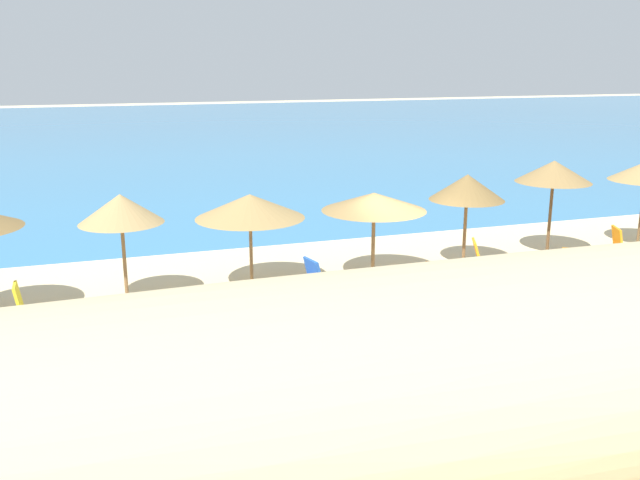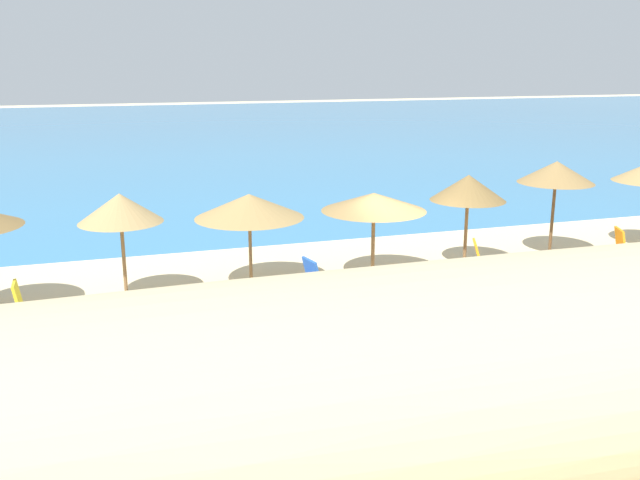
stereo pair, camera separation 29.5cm
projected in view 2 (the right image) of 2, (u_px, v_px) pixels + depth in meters
ground_plane at (415, 295)px, 16.87m from camera, size 160.00×160.00×0.00m
sea_water at (195, 132)px, 54.28m from camera, size 160.00×69.91×0.01m
beach_umbrella_3 at (120, 208)px, 15.82m from camera, size 1.94×1.94×2.62m
beach_umbrella_4 at (249, 206)px, 16.71m from camera, size 2.67×2.67×2.44m
beach_umbrella_5 at (374, 202)px, 17.43m from camera, size 2.67×2.67×2.33m
beach_umbrella_6 at (468, 188)px, 18.60m from camera, size 2.05×2.05×2.59m
beach_umbrella_7 at (556, 172)px, 19.53m from camera, size 2.14×2.14×2.80m
lounge_chair_0 at (297, 289)px, 15.97m from camera, size 1.53×0.92×1.11m
lounge_chair_1 at (602, 250)px, 19.37m from camera, size 1.65×1.20×1.03m
lounge_chair_4 at (460, 263)px, 18.09m from camera, size 1.62×1.23×1.03m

